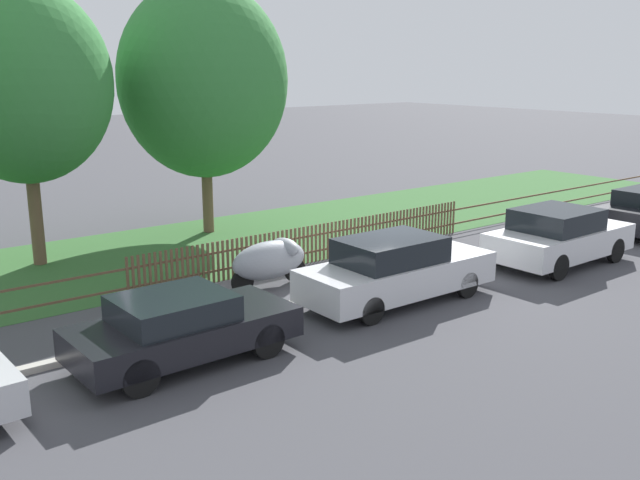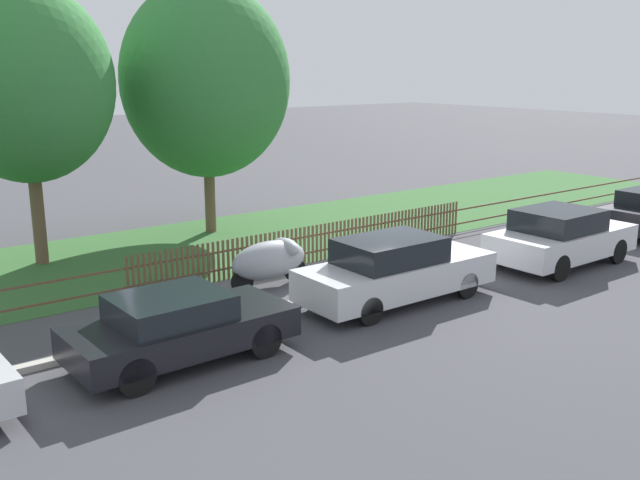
{
  "view_description": "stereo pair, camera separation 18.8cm",
  "coord_description": "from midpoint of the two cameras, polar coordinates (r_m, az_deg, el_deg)",
  "views": [
    {
      "loc": [
        -11.07,
        -11.63,
        5.02
      ],
      "look_at": [
        -1.28,
        0.93,
        1.1
      ],
      "focal_mm": 40.0,
      "sensor_mm": 36.0,
      "label": 1
    },
    {
      "loc": [
        -10.92,
        -11.75,
        5.02
      ],
      "look_at": [
        -1.28,
        0.93,
        1.1
      ],
      "focal_mm": 40.0,
      "sensor_mm": 36.0,
      "label": 2
    }
  ],
  "objects": [
    {
      "name": "parked_car_black_saloon",
      "position": [
        12.58,
        -11.46,
        -6.82
      ],
      "size": [
        3.92,
        1.8,
        1.24
      ],
      "rotation": [
        0.0,
        0.0,
        0.02
      ],
      "color": "black",
      "rests_on": "ground"
    },
    {
      "name": "kerb_stone",
      "position": [
        16.87,
        4.84,
        -3.33
      ],
      "size": [
        38.11,
        0.2,
        0.12
      ],
      "primitive_type": "cube",
      "color": "#B2ADA3",
      "rests_on": "ground"
    },
    {
      "name": "parked_car_red_compact",
      "position": [
        19.27,
        18.28,
        0.31
      ],
      "size": [
        4.14,
        1.9,
        1.47
      ],
      "rotation": [
        0.0,
        0.0,
        0.01
      ],
      "color": "silver",
      "rests_on": "ground"
    },
    {
      "name": "ground_plane",
      "position": [
        16.82,
        5.07,
        -3.6
      ],
      "size": [
        120.0,
        120.0,
        0.0
      ],
      "primitive_type": "plane",
      "color": "#424247"
    },
    {
      "name": "park_fence",
      "position": [
        18.64,
        -0.48,
        -0.22
      ],
      "size": [
        38.11,
        0.05,
        0.99
      ],
      "color": "brown",
      "rests_on": "ground"
    },
    {
      "name": "covered_motorcycle",
      "position": [
        16.48,
        -4.26,
        -1.55
      ],
      "size": [
        2.02,
        0.93,
        1.1
      ],
      "rotation": [
        0.0,
        0.0,
        0.0
      ],
      "color": "black",
      "rests_on": "ground"
    },
    {
      "name": "tree_mid_park",
      "position": [
        21.74,
        -9.58,
        12.49
      ],
      "size": [
        4.99,
        4.99,
        7.46
      ],
      "color": "brown",
      "rests_on": "ground"
    },
    {
      "name": "parked_car_navy_estate",
      "position": [
        15.46,
        5.74,
        -2.37
      ],
      "size": [
        4.56,
        1.69,
        1.46
      ],
      "rotation": [
        0.0,
        0.0,
        -0.01
      ],
      "color": "silver",
      "rests_on": "ground"
    },
    {
      "name": "grass_strip",
      "position": [
        21.33,
        -5.74,
        0.16
      ],
      "size": [
        38.11,
        6.46,
        0.01
      ],
      "primitive_type": "cube",
      "color": "#33602D",
      "rests_on": "ground"
    },
    {
      "name": "tree_behind_motorcycle",
      "position": [
        19.26,
        -22.93,
        11.48
      ],
      "size": [
        4.3,
        4.3,
        7.07
      ],
      "color": "brown",
      "rests_on": "ground"
    }
  ]
}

